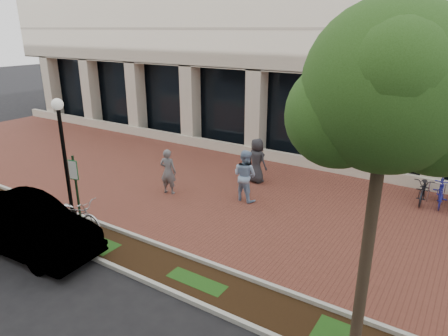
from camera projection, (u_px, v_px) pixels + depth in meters
The scene contains 13 objects.
ground at pixel (239, 196), 15.17m from camera, with size 120.00×120.00×0.00m, color black.
brick_plaza at pixel (239, 195), 15.17m from camera, with size 40.00×9.00×0.01m, color brown.
planting_strip at pixel (142, 259), 11.01m from camera, with size 40.00×1.50×0.01m, color black.
curb_plaza_side at pixel (160, 245), 11.58m from camera, with size 40.00×0.12×0.12m, color beige.
curb_street_side at pixel (122, 270), 10.40m from camera, with size 40.00×0.12×0.12m, color beige.
parking_sign at pixel (76, 184), 12.08m from camera, with size 0.34×0.07×2.46m.
lamppost at pixel (64, 154), 12.60m from camera, with size 0.36×0.36×4.02m.
street_tree at pixel (391, 99), 6.24m from camera, with size 3.28×2.74×6.53m.
locked_bicycle at pixel (76, 214), 12.44m from camera, with size 0.73×2.08×1.09m, color silver.
pedestrian_left at pixel (168, 172), 15.11m from camera, with size 0.65×0.42×1.77m, color slate.
pedestrian_mid at pixel (245, 175), 14.50m from camera, with size 0.93×0.73×1.92m, color #8EAED4.
pedestrian_right at pixel (257, 161), 16.22m from camera, with size 0.90×0.59×1.85m, color #292A2E.
sedan_near_curb at pixel (26, 225), 11.26m from camera, with size 1.61×4.62×1.52m, color silver.
Camera 1 is at (7.08, -12.05, 6.03)m, focal length 32.00 mm.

